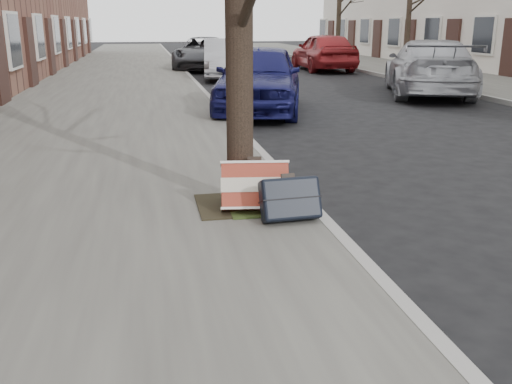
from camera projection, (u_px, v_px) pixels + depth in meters
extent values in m
plane|color=black|center=(477.00, 245.00, 5.18)|extent=(120.00, 120.00, 0.00)
cube|color=slate|center=(119.00, 83.00, 18.60)|extent=(5.00, 70.00, 0.12)
cube|color=slate|center=(443.00, 77.00, 20.70)|extent=(4.00, 70.00, 0.12)
cube|color=black|center=(239.00, 204.00, 5.90)|extent=(0.85, 0.85, 0.02)
cube|color=maroon|center=(255.00, 186.00, 5.66)|extent=(0.70, 0.45, 0.51)
cube|color=black|center=(290.00, 199.00, 5.38)|extent=(0.59, 0.37, 0.44)
imported|color=#13144B|center=(259.00, 78.00, 12.72)|extent=(2.91, 4.76, 1.51)
imported|color=#A6A7AD|center=(225.00, 59.00, 20.36)|extent=(1.93, 4.39, 1.40)
imported|color=#3D3E43|center=(204.00, 54.00, 24.29)|extent=(3.24, 5.30, 1.37)
imported|color=#9D9EA4|center=(429.00, 68.00, 15.68)|extent=(3.76, 5.62, 1.51)
imported|color=maroon|center=(323.00, 52.00, 23.85)|extent=(1.90, 4.64, 1.58)
cylinder|color=black|center=(409.00, 7.00, 21.69)|extent=(0.20, 0.20, 4.80)
cylinder|color=black|center=(339.00, 11.00, 29.38)|extent=(0.24, 0.24, 4.84)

